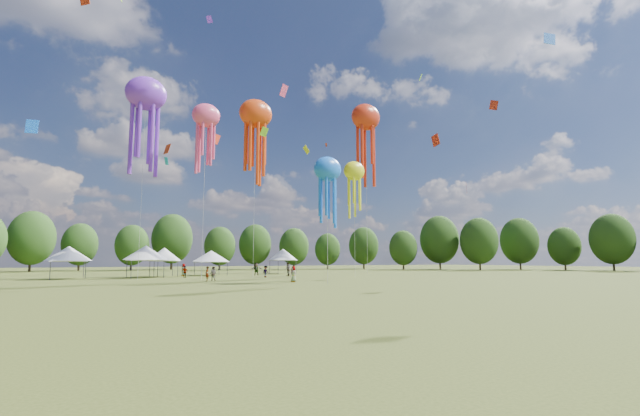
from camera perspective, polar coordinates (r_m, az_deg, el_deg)
ground at (r=23.48m, az=28.08°, el=-11.54°), size 300.00×300.00×0.00m
spectator_near at (r=52.35m, az=-13.39°, el=-8.11°), size 0.97×0.92×1.58m
spectators_far at (r=63.72m, az=-8.92°, el=-7.81°), size 15.29×25.59×1.93m
festival_tents at (r=67.91m, az=-17.46°, el=-5.62°), size 37.32×11.33×4.26m
show_kites at (r=65.07m, az=-4.82°, el=9.45°), size 41.98×26.75×29.37m
small_kites at (r=64.56m, az=-10.83°, el=18.58°), size 73.50×59.94×45.59m
treeline at (r=76.60m, az=-18.62°, el=-3.10°), size 201.57×95.24×13.43m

